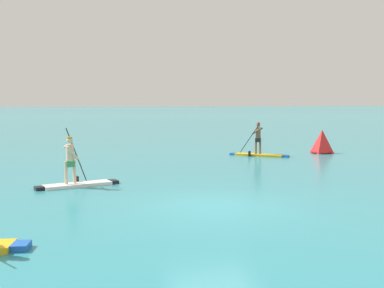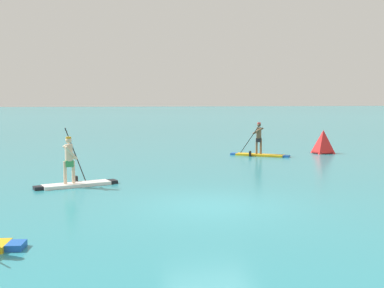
{
  "view_description": "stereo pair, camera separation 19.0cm",
  "coord_description": "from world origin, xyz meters",
  "views": [
    {
      "loc": [
        -3.76,
        -12.63,
        2.97
      ],
      "look_at": [
        1.43,
        8.2,
        1.0
      ],
      "focal_mm": 44.43,
      "sensor_mm": 36.0,
      "label": 1
    },
    {
      "loc": [
        -3.58,
        -12.68,
        2.97
      ],
      "look_at": [
        1.43,
        8.2,
        1.0
      ],
      "focal_mm": 44.43,
      "sensor_mm": 36.0,
      "label": 2
    }
  ],
  "objects": [
    {
      "name": "race_marker_buoy",
      "position": [
        9.83,
        11.5,
        0.59
      ],
      "size": [
        1.42,
        1.42,
        1.32
      ],
      "color": "red",
      "rests_on": "ground"
    },
    {
      "name": "ground",
      "position": [
        0.0,
        0.0,
        0.0
      ],
      "size": [
        440.0,
        440.0,
        0.0
      ],
      "primitive_type": "plane",
      "color": "teal"
    },
    {
      "name": "paddleboarder_far_right",
      "position": [
        5.83,
        11.13,
        0.39
      ],
      "size": [
        2.81,
        2.25,
        1.84
      ],
      "rotation": [
        0.0,
        0.0,
        2.5
      ],
      "color": "yellow",
      "rests_on": "ground"
    },
    {
      "name": "paddleboarder_mid_center",
      "position": [
        -3.75,
        4.09,
        0.38
      ],
      "size": [
        2.89,
        1.25,
        2.05
      ],
      "rotation": [
        0.0,
        0.0,
        0.28
      ],
      "color": "white",
      "rests_on": "ground"
    }
  ]
}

